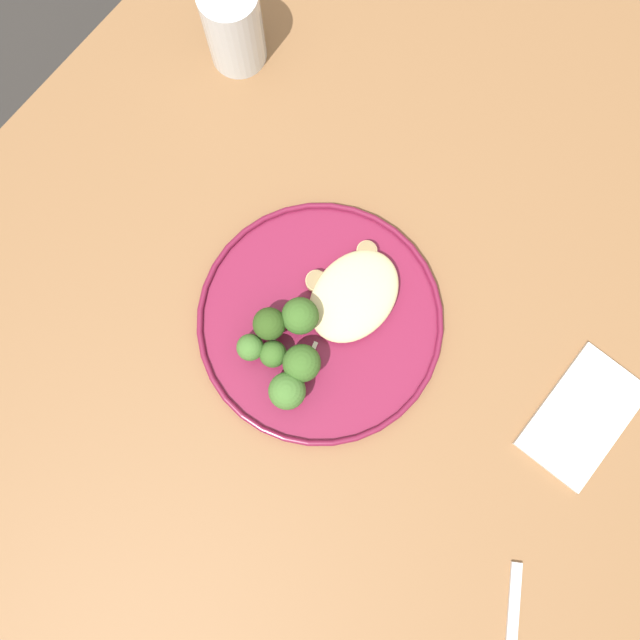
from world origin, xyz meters
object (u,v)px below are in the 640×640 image
broccoli_floret_beside_noodles (250,348)px  broccoli_floret_right_tilted (300,316)px  seared_scallop_tiny_bay (333,326)px  seared_scallop_tilted_round (367,251)px  seared_scallop_left_edge (355,299)px  broccoli_floret_tall_stalk (287,391)px  seared_scallop_on_noodles (316,281)px  folded_napkin (583,416)px  broccoli_floret_center_pile (269,324)px  water_glass (234,30)px  broccoli_floret_rear_charred (302,363)px  seared_scallop_front_small (363,281)px  dinner_plate (320,322)px  broccoli_floret_front_edge (273,354)px

broccoli_floret_beside_noodles → broccoli_floret_right_tilted: 0.07m
seared_scallop_tiny_bay → seared_scallop_tilted_round: size_ratio=1.17×
seared_scallop_left_edge → broccoli_floret_tall_stalk: bearing=3.7°
seared_scallop_tiny_bay → broccoli_floret_right_tilted: bearing=-61.0°
seared_scallop_on_noodles → folded_napkin: (-0.07, 0.34, -0.02)m
broccoli_floret_center_pile → water_glass: water_glass is taller
seared_scallop_on_noodles → water_glass: bearing=-122.8°
seared_scallop_left_edge → broccoli_floret_center_pile: 0.11m
broccoli_floret_rear_charred → broccoli_floret_beside_noodles: broccoli_floret_rear_charred is taller
broccoli_floret_rear_charred → seared_scallop_tilted_round: bearing=-170.0°
seared_scallop_front_small → seared_scallop_tilted_round: same height
folded_napkin → dinner_plate: bearing=-70.9°
broccoli_floret_front_edge → broccoli_floret_right_tilted: (-0.05, -0.00, 0.01)m
broccoli_floret_beside_noodles → seared_scallop_on_noodles: bearing=176.5°
broccoli_floret_right_tilted → folded_napkin: size_ratio=0.42×
broccoli_floret_center_pile → broccoli_floret_front_edge: size_ratio=1.37×
broccoli_floret_rear_charred → broccoli_floret_right_tilted: (-0.04, -0.03, 0.01)m
seared_scallop_tiny_bay → seared_scallop_on_noodles: 0.06m
broccoli_floret_tall_stalk → broccoli_floret_beside_noodles: (-0.01, -0.06, -0.00)m
water_glass → seared_scallop_front_small: bearing=66.0°
seared_scallop_tiny_bay → seared_scallop_tilted_round: 0.10m
dinner_plate → broccoli_floret_rear_charred: (0.05, 0.02, 0.04)m
broccoli_floret_front_edge → broccoli_floret_right_tilted: broccoli_floret_right_tilted is taller
seared_scallop_on_noodles → dinner_plate: bearing=44.6°
dinner_plate → folded_napkin: dinner_plate is taller
broccoli_floret_rear_charred → broccoli_floret_front_edge: bearing=-70.0°
dinner_plate → broccoli_floret_right_tilted: 0.05m
broccoli_floret_front_edge → seared_scallop_tilted_round: bearing=178.0°
seared_scallop_tiny_bay → broccoli_floret_center_pile: bearing=-49.2°
seared_scallop_tilted_round → broccoli_floret_tall_stalk: bearing=10.2°
water_glass → broccoli_floret_right_tilted: bearing=52.2°
seared_scallop_on_noodles → water_glass: (-0.17, -0.27, 0.03)m
water_glass → folded_napkin: water_glass is taller
dinner_plate → broccoli_floret_front_edge: 0.07m
seared_scallop_left_edge → broccoli_floret_right_tilted: size_ratio=0.47×
dinner_plate → seared_scallop_left_edge: (-0.04, 0.02, 0.01)m
seared_scallop_left_edge → seared_scallop_tiny_bay: same height
broccoli_floret_rear_charred → broccoli_floret_front_edge: broccoli_floret_rear_charred is taller
seared_scallop_on_noodles → broccoli_floret_rear_charred: 0.10m
seared_scallop_left_edge → seared_scallop_tilted_round: size_ratio=1.23×
seared_scallop_front_small → broccoli_floret_right_tilted: size_ratio=0.46×
broccoli_floret_center_pile → seared_scallop_left_edge: bearing=148.6°
seared_scallop_tiny_bay → water_glass: (-0.20, -0.32, 0.03)m
broccoli_floret_center_pile → folded_napkin: 0.38m
broccoli_floret_beside_noodles → water_glass: (-0.28, -0.26, 0.01)m
seared_scallop_tilted_round → broccoli_floret_rear_charred: bearing=10.0°
broccoli_floret_tall_stalk → water_glass: (-0.29, -0.32, 0.01)m
broccoli_floret_beside_noodles → dinner_plate: bearing=152.9°
seared_scallop_left_edge → broccoli_floret_tall_stalk: broccoli_floret_tall_stalk is taller
folded_napkin → seared_scallop_on_noodles: bearing=-77.8°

